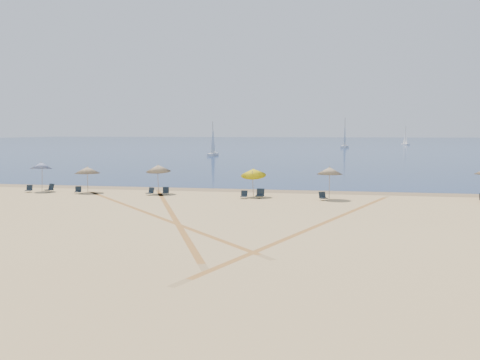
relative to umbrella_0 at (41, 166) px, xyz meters
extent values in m
plane|color=tan|center=(17.70, -19.91, -2.26)|extent=(160.00, 160.00, 0.00)
plane|color=#0C2151|center=(17.70, 205.09, -2.25)|extent=(500.00, 500.00, 0.00)
plane|color=olive|center=(17.70, 4.09, -2.26)|extent=(500.00, 500.00, 0.00)
cylinder|color=gray|center=(0.00, 0.07, -1.05)|extent=(0.05, 0.21, 2.42)
cone|color=silver|center=(0.00, 0.00, 0.00)|extent=(1.87, 1.91, 0.67)
sphere|color=gray|center=(0.00, 0.00, 0.30)|extent=(0.08, 0.08, 0.08)
cylinder|color=gray|center=(4.42, -0.15, -1.22)|extent=(0.05, 0.05, 2.09)
cone|color=beige|center=(4.42, -0.15, -0.32)|extent=(2.16, 2.16, 0.55)
sphere|color=gray|center=(4.42, -0.15, -0.02)|extent=(0.08, 0.08, 0.08)
cylinder|color=gray|center=(10.66, 0.15, -1.11)|extent=(0.05, 0.29, 2.31)
cone|color=beige|center=(10.66, 0.26, -0.11)|extent=(2.10, 2.15, 0.77)
sphere|color=gray|center=(10.66, 0.26, 0.19)|extent=(0.08, 0.08, 0.08)
cylinder|color=gray|center=(18.87, -0.58, -1.19)|extent=(0.05, 0.61, 2.15)
cone|color=yellow|center=(18.87, -0.34, -0.27)|extent=(2.03, 2.11, 1.05)
sphere|color=gray|center=(18.87, -0.34, 0.03)|extent=(0.08, 0.08, 0.08)
cylinder|color=gray|center=(24.91, -0.83, -1.07)|extent=(0.05, 0.05, 2.38)
cone|color=beige|center=(24.91, -0.83, -0.03)|extent=(1.99, 1.99, 0.55)
sphere|color=gray|center=(24.91, -0.83, 0.27)|extent=(0.08, 0.08, 0.08)
cube|color=black|center=(-0.72, -0.92, -2.10)|extent=(0.61, 0.61, 0.05)
cube|color=black|center=(-0.78, -0.67, -1.87)|extent=(0.54, 0.29, 0.46)
cylinder|color=#A5A5AD|center=(-0.92, -1.15, -2.18)|extent=(0.02, 0.02, 0.17)
cylinder|color=#A5A5AD|center=(-0.52, -1.06, -2.18)|extent=(0.02, 0.02, 0.17)
cube|color=black|center=(0.93, -0.48, -2.07)|extent=(0.76, 0.76, 0.05)
cube|color=black|center=(1.02, -0.20, -1.81)|extent=(0.63, 0.41, 0.53)
cylinder|color=#A5A5AD|center=(0.70, -0.61, -2.17)|extent=(0.03, 0.03, 0.19)
cylinder|color=#A5A5AD|center=(1.15, -0.77, -2.17)|extent=(0.03, 0.03, 0.19)
cube|color=black|center=(3.96, -1.05, -2.10)|extent=(0.64, 0.64, 0.05)
cube|color=black|center=(3.88, -0.81, -1.88)|extent=(0.53, 0.34, 0.45)
cylinder|color=#A5A5AD|center=(3.77, -1.29, -2.18)|extent=(0.02, 0.02, 0.16)
cylinder|color=#A5A5AD|center=(4.15, -1.16, -2.18)|extent=(0.02, 0.02, 0.16)
cube|color=black|center=(10.27, -0.87, -2.10)|extent=(0.64, 0.64, 0.05)
cube|color=black|center=(10.35, -0.63, -1.87)|extent=(0.54, 0.34, 0.46)
cylinder|color=#A5A5AD|center=(10.08, -0.99, -2.18)|extent=(0.02, 0.02, 0.17)
cylinder|color=#A5A5AD|center=(10.47, -1.12, -2.18)|extent=(0.02, 0.02, 0.17)
cube|color=black|center=(11.48, -0.33, -2.09)|extent=(0.63, 0.63, 0.05)
cube|color=black|center=(11.42, -0.09, -1.87)|extent=(0.55, 0.31, 0.46)
cylinder|color=#A5A5AD|center=(11.29, -0.57, -2.18)|extent=(0.02, 0.02, 0.17)
cylinder|color=#A5A5AD|center=(11.68, -0.47, -2.18)|extent=(0.02, 0.02, 0.17)
cube|color=black|center=(18.32, -1.58, -2.10)|extent=(0.52, 0.52, 0.05)
cube|color=black|center=(18.31, -1.33, -1.88)|extent=(0.51, 0.20, 0.45)
cylinder|color=#A5A5AD|center=(18.12, -1.77, -2.18)|extent=(0.02, 0.02, 0.17)
cylinder|color=#A5A5AD|center=(18.52, -1.76, -2.18)|extent=(0.02, 0.02, 0.17)
cube|color=black|center=(19.52, -1.20, -2.06)|extent=(0.66, 0.66, 0.06)
cube|color=black|center=(19.54, -0.90, -1.79)|extent=(0.63, 0.27, 0.55)
cylinder|color=#A5A5AD|center=(19.28, -1.41, -2.16)|extent=(0.03, 0.03, 0.20)
cylinder|color=#A5A5AD|center=(19.77, -1.44, -2.16)|extent=(0.03, 0.03, 0.20)
cube|color=black|center=(24.50, -1.51, -2.09)|extent=(0.70, 0.70, 0.05)
cube|color=black|center=(24.39, -1.28, -1.86)|extent=(0.56, 0.40, 0.47)
cylinder|color=#A5A5AD|center=(24.31, -1.80, -2.18)|extent=(0.02, 0.02, 0.17)
cylinder|color=#A5A5AD|center=(24.69, -1.62, -2.18)|extent=(0.02, 0.02, 0.17)
cube|color=white|center=(49.18, 166.81, -1.99)|extent=(2.72, 4.94, 0.52)
cylinder|color=gray|center=(49.18, 166.81, 1.40)|extent=(0.10, 0.10, 6.98)
cube|color=white|center=(-1.22, 67.62, -1.99)|extent=(1.35, 4.93, 0.54)
cylinder|color=gray|center=(-1.22, 67.62, 1.49)|extent=(0.11, 0.11, 7.14)
cube|color=white|center=(26.52, 127.43, -1.91)|extent=(2.63, 6.49, 0.69)
cylinder|color=gray|center=(26.52, 127.43, 2.56)|extent=(0.14, 0.14, 9.18)
plane|color=tan|center=(15.31, -10.25, -2.26)|extent=(36.81, 36.81, 0.00)
plane|color=tan|center=(14.87, -9.24, -2.26)|extent=(36.81, 36.81, 0.00)
plane|color=tan|center=(24.72, -12.09, -2.26)|extent=(35.55, 35.55, 0.00)
plane|color=tan|center=(25.07, -11.04, -2.26)|extent=(35.55, 35.55, 0.00)
plane|color=tan|center=(13.90, -10.41, -2.26)|extent=(39.52, 39.52, 0.00)
plane|color=tan|center=(13.17, -9.58, -2.26)|extent=(39.52, 39.52, 0.00)
camera|label=1|loc=(25.85, -42.16, 3.03)|focal=39.74mm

